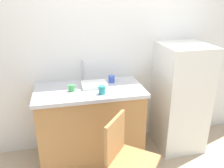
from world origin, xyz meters
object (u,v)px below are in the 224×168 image
(chair, at_px, (127,159))
(cup_green, at_px, (72,88))
(dish_tray, at_px, (94,85))
(cup_blue, at_px, (112,79))
(cup_teal, at_px, (102,90))
(refrigerator, at_px, (180,98))

(chair, xyz_separation_m, cup_green, (-0.43, 0.71, 0.45))
(dish_tray, xyz_separation_m, cup_blue, (0.22, 0.10, 0.02))
(chair, height_order, cup_teal, cup_teal)
(refrigerator, relative_size, chair, 1.52)
(dish_tray, bearing_deg, cup_blue, 23.97)
(cup_green, xyz_separation_m, cup_blue, (0.48, 0.17, 0.01))
(chair, height_order, dish_tray, dish_tray)
(cup_blue, bearing_deg, cup_green, -160.90)
(refrigerator, xyz_separation_m, dish_tray, (-1.09, 0.02, 0.26))
(refrigerator, xyz_separation_m, chair, (-0.91, -0.76, -0.18))
(dish_tray, distance_m, cup_green, 0.26)
(dish_tray, bearing_deg, refrigerator, -1.13)
(refrigerator, bearing_deg, dish_tray, 178.87)
(cup_blue, bearing_deg, refrigerator, -8.01)
(cup_teal, bearing_deg, dish_tray, 103.93)
(refrigerator, height_order, cup_blue, refrigerator)
(chair, height_order, cup_green, cup_green)
(dish_tray, xyz_separation_m, cup_green, (-0.26, -0.07, 0.01))
(cup_teal, bearing_deg, cup_blue, 61.10)
(refrigerator, distance_m, cup_green, 1.37)
(refrigerator, relative_size, dish_tray, 4.84)
(cup_teal, relative_size, cup_blue, 1.04)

